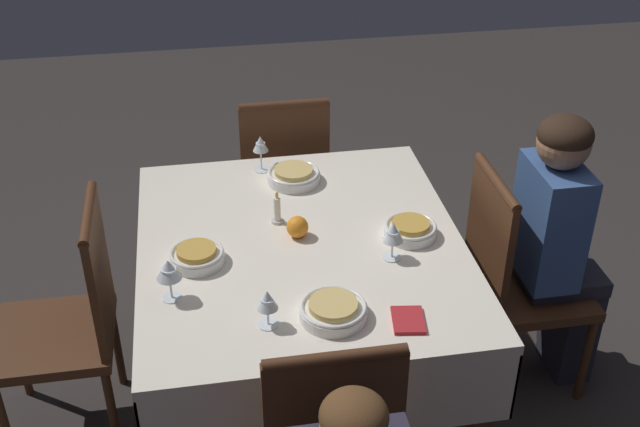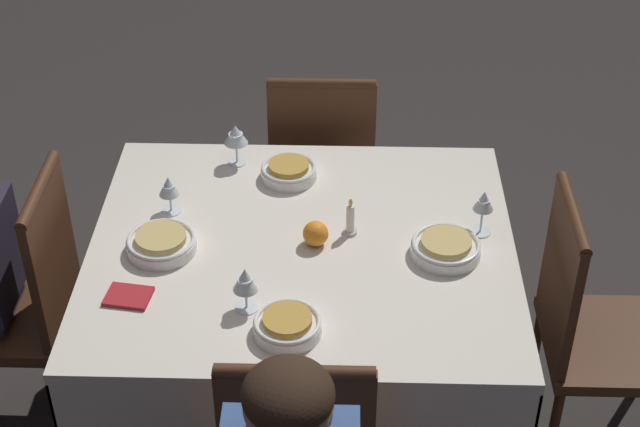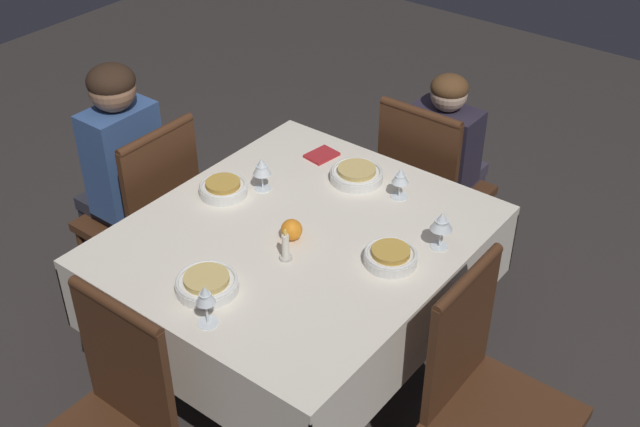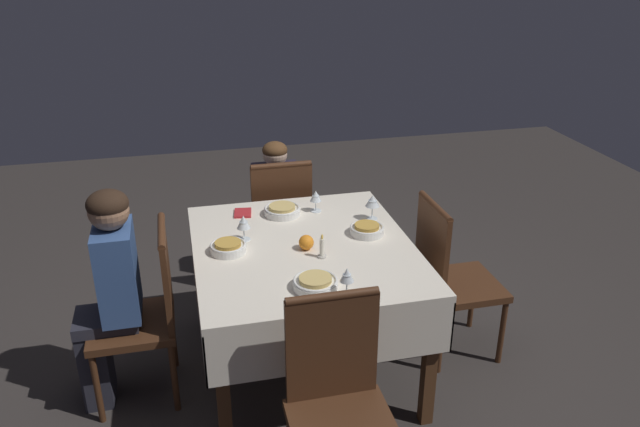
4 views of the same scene
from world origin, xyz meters
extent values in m
plane|color=#332D2B|center=(0.00, 0.00, 0.00)|extent=(8.00, 8.00, 0.00)
cube|color=silver|center=(0.00, 0.00, 0.74)|extent=(1.28, 1.12, 0.04)
cube|color=silver|center=(0.00, 0.56, 0.59)|extent=(1.28, 0.01, 0.26)
cube|color=silver|center=(0.00, -0.56, 0.59)|extent=(1.28, 0.01, 0.26)
cube|color=silver|center=(0.63, 0.00, 0.59)|extent=(0.01, 1.12, 0.26)
cube|color=silver|center=(-0.63, 0.00, 0.59)|extent=(0.01, 1.12, 0.26)
cube|color=#4C2D19|center=(0.57, 0.49, 0.36)|extent=(0.06, 0.06, 0.72)
cube|color=#4C2D19|center=(-0.57, 0.49, 0.36)|extent=(0.06, 0.06, 0.72)
cube|color=#4C2D19|center=(0.57, -0.49, 0.36)|extent=(0.06, 0.06, 0.72)
cube|color=#4C2D19|center=(-0.57, -0.49, 0.36)|extent=(0.06, 0.06, 0.72)
cube|color=#472816|center=(0.01, -0.89, 0.42)|extent=(0.42, 0.42, 0.04)
cube|color=#472816|center=(0.01, -0.70, 0.68)|extent=(0.39, 0.03, 0.48)
cylinder|color=#472816|center=(0.01, -0.70, 0.92)|extent=(0.38, 0.04, 0.04)
cylinder|color=#472816|center=(-0.17, -1.08, 0.20)|extent=(0.03, 0.03, 0.40)
cylinder|color=#472816|center=(0.20, -1.08, 0.20)|extent=(0.03, 0.03, 0.40)
cylinder|color=#472816|center=(-0.17, -0.71, 0.20)|extent=(0.03, 0.03, 0.40)
cylinder|color=#472816|center=(0.20, -0.71, 0.20)|extent=(0.03, 0.03, 0.40)
cube|color=#472816|center=(-0.97, 0.03, 0.42)|extent=(0.42, 0.42, 0.04)
cube|color=#472816|center=(-0.78, 0.03, 0.68)|extent=(0.03, 0.39, 0.48)
cylinder|color=#472816|center=(-0.78, 0.03, 0.92)|extent=(0.04, 0.38, 0.04)
cylinder|color=#472816|center=(-1.15, 0.21, 0.20)|extent=(0.03, 0.03, 0.40)
cylinder|color=#472816|center=(-1.15, -0.16, 0.20)|extent=(0.03, 0.03, 0.40)
cylinder|color=#472816|center=(-0.79, 0.21, 0.20)|extent=(0.03, 0.03, 0.40)
cylinder|color=#472816|center=(-0.79, -0.16, 0.20)|extent=(0.03, 0.03, 0.40)
cube|color=#472816|center=(0.78, -0.05, 0.68)|extent=(0.03, 0.39, 0.48)
cylinder|color=#472816|center=(0.78, -0.05, 0.92)|extent=(0.04, 0.38, 0.04)
cube|color=#472816|center=(0.04, 0.89, 0.42)|extent=(0.42, 0.42, 0.04)
cube|color=#472816|center=(0.04, 0.70, 0.68)|extent=(0.39, 0.03, 0.48)
cylinder|color=#472816|center=(0.04, 0.70, 0.92)|extent=(0.38, 0.04, 0.04)
cylinder|color=#472816|center=(0.22, 1.08, 0.20)|extent=(0.03, 0.03, 0.40)
cylinder|color=#472816|center=(-0.14, 1.08, 0.20)|extent=(0.03, 0.03, 0.40)
cylinder|color=#472816|center=(0.22, 0.71, 0.20)|extent=(0.03, 0.03, 0.40)
cylinder|color=#472816|center=(-0.14, 0.71, 0.20)|extent=(0.03, 0.03, 0.40)
cube|color=#282833|center=(0.01, -1.09, 0.22)|extent=(0.22, 0.14, 0.44)
cube|color=#282833|center=(0.01, -1.01, 0.47)|extent=(0.24, 0.31, 0.06)
cube|color=#38568E|center=(0.01, -0.92, 0.73)|extent=(0.30, 0.18, 0.46)
sphere|color=#9E7051|center=(0.01, -0.92, 1.06)|extent=(0.19, 0.19, 0.19)
ellipsoid|color=black|center=(0.01, -0.92, 1.09)|extent=(0.19, 0.19, 0.13)
cube|color=#383342|center=(-1.17, 0.03, 0.22)|extent=(0.14, 0.22, 0.44)
cube|color=#383342|center=(-1.09, 0.03, 0.47)|extent=(0.31, 0.24, 0.06)
cube|color=#282333|center=(-1.00, 0.03, 0.67)|extent=(0.18, 0.30, 0.34)
sphere|color=beige|center=(-1.00, 0.03, 0.92)|extent=(0.16, 0.16, 0.16)
ellipsoid|color=brown|center=(-1.00, 0.03, 0.95)|extent=(0.16, 0.16, 0.11)
cylinder|color=white|center=(-0.02, -0.38, 0.77)|extent=(0.18, 0.18, 0.04)
torus|color=white|center=(-0.02, -0.38, 0.80)|extent=(0.18, 0.18, 0.01)
cylinder|color=gold|center=(-0.02, -0.38, 0.80)|extent=(0.13, 0.13, 0.02)
cylinder|color=white|center=(-0.14, -0.29, 0.76)|extent=(0.06, 0.06, 0.00)
cylinder|color=white|center=(-0.14, -0.29, 0.79)|extent=(0.01, 0.01, 0.06)
cone|color=white|center=(-0.14, -0.29, 0.86)|extent=(0.07, 0.07, 0.07)
cylinder|color=white|center=(-0.14, -0.29, 0.85)|extent=(0.04, 0.04, 0.03)
cylinder|color=white|center=(-0.41, -0.04, 0.77)|extent=(0.21, 0.21, 0.04)
torus|color=white|center=(-0.41, -0.04, 0.80)|extent=(0.20, 0.20, 0.01)
cylinder|color=tan|center=(-0.41, -0.04, 0.80)|extent=(0.15, 0.15, 0.02)
cylinder|color=white|center=(-0.42, 0.16, 0.76)|extent=(0.06, 0.06, 0.00)
cylinder|color=white|center=(-0.42, 0.16, 0.79)|extent=(0.01, 0.01, 0.06)
cone|color=white|center=(-0.42, 0.16, 0.85)|extent=(0.07, 0.07, 0.06)
cylinder|color=white|center=(-0.42, 0.16, 0.84)|extent=(0.04, 0.04, 0.03)
cylinder|color=white|center=(0.43, -0.04, 0.77)|extent=(0.21, 0.21, 0.04)
torus|color=white|center=(0.43, -0.04, 0.80)|extent=(0.20, 0.20, 0.01)
cylinder|color=tan|center=(0.43, -0.04, 0.80)|extent=(0.15, 0.15, 0.02)
cylinder|color=white|center=(0.54, 0.08, 0.76)|extent=(0.07, 0.07, 0.00)
cylinder|color=white|center=(0.54, 0.08, 0.80)|extent=(0.01, 0.01, 0.08)
cone|color=white|center=(0.54, 0.08, 0.87)|extent=(0.06, 0.06, 0.06)
cylinder|color=white|center=(0.54, 0.08, 0.86)|extent=(0.04, 0.04, 0.03)
cylinder|color=white|center=(-0.06, 0.36, 0.77)|extent=(0.18, 0.18, 0.04)
torus|color=white|center=(-0.06, 0.36, 0.80)|extent=(0.18, 0.18, 0.01)
cylinder|color=gold|center=(-0.06, 0.36, 0.80)|extent=(0.13, 0.13, 0.02)
cylinder|color=white|center=(-0.24, 0.45, 0.76)|extent=(0.06, 0.06, 0.00)
cylinder|color=white|center=(-0.24, 0.45, 0.80)|extent=(0.01, 0.01, 0.07)
cone|color=white|center=(-0.24, 0.45, 0.87)|extent=(0.08, 0.08, 0.07)
cylinder|color=white|center=(-0.24, 0.45, 0.85)|extent=(0.05, 0.05, 0.03)
cylinder|color=beige|center=(0.14, 0.06, 0.76)|extent=(0.05, 0.05, 0.01)
cylinder|color=white|center=(0.14, 0.06, 0.81)|extent=(0.03, 0.03, 0.09)
ellipsoid|color=#F9C64C|center=(0.14, 0.06, 0.87)|extent=(0.01, 0.01, 0.03)
sphere|color=orange|center=(0.04, 0.01, 0.79)|extent=(0.08, 0.08, 0.08)
cube|color=#AD2328|center=(-0.47, -0.26, 0.76)|extent=(0.14, 0.11, 0.01)
camera|label=1|loc=(-2.27, 0.32, 2.32)|focal=45.00mm
camera|label=2|loc=(0.12, -2.31, 2.56)|focal=55.00mm
camera|label=3|loc=(1.79, 1.48, 2.46)|focal=45.00mm
camera|label=4|loc=(2.81, -0.58, 2.22)|focal=35.00mm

